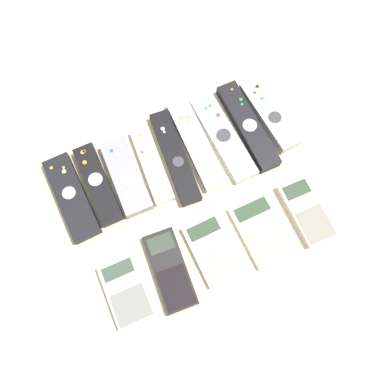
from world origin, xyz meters
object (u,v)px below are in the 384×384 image
Objects in this scene: remote_8 at (270,114)px; calculator_3 at (262,230)px; remote_5 at (196,143)px; remote_6 at (223,136)px; remote_7 at (247,126)px; calculator_1 at (170,270)px; remote_2 at (126,176)px; remote_0 at (72,197)px; calculator_0 at (126,291)px; calculator_2 at (213,250)px; calculator_4 at (307,211)px; remote_1 at (98,184)px; remote_4 at (175,157)px; remote_3 at (152,165)px.

calculator_3 is (-0.13, -0.22, -0.01)m from remote_8.
remote_5 is 0.99× the size of remote_6.
remote_7 is 0.35m from calculator_1.
remote_0 is at bearing 179.36° from remote_2.
remote_2 is 0.78× the size of remote_7.
calculator_0 is (0.04, -0.22, -0.00)m from remote_0.
remote_8 is at bearing 40.74° from calculator_2.
remote_8 is 0.32m from calculator_2.
remote_6 and calculator_4 have the same top height.
remote_1 is 0.17m from remote_4.
remote_6 is at bearing -2.76° from remote_0.
remote_5 is (0.11, 0.01, 0.00)m from remote_3.
remote_3 is 0.96× the size of remote_8.
remote_7 is (0.22, -0.00, 0.00)m from remote_3.
calculator_1 is at bearing 1.84° from calculator_0.
remote_2 is 0.96× the size of remote_3.
remote_1 is 1.37× the size of calculator_2.
remote_7 is 1.18× the size of remote_8.
remote_6 reaches higher than calculator_3.
remote_6 is at bearing 48.73° from calculator_1.
remote_6 is at bearing 178.47° from remote_8.
remote_7 reaches higher than calculator_1.
remote_2 is 0.77× the size of remote_5.
remote_0 is at bearing 123.79° from calculator_1.
remote_3 is at bearing -3.42° from remote_1.
remote_4 is at bearing 178.26° from remote_8.
remote_3 is 0.28m from remote_8.
calculator_1 is (-0.33, -0.22, -0.01)m from remote_8.
remote_5 is at bearing -1.19° from remote_0.
remote_5 is 1.19× the size of remote_8.
remote_6 is 1.40× the size of calculator_1.
remote_2 is 0.92× the size of remote_8.
remote_4 is 0.24m from calculator_1.
calculator_0 is at bearing -179.59° from calculator_4.
remote_4 reaches higher than calculator_4.
calculator_4 is at bearing -84.56° from remote_7.
remote_0 reaches higher than calculator_0.
remote_5 is at bearing 72.46° from calculator_2.
remote_1 is 0.27m from calculator_2.
remote_5 is 1.61× the size of calculator_4.
remote_6 is (0.11, 0.00, -0.00)m from remote_4.
calculator_0 is 0.93× the size of calculator_2.
remote_4 is at bearing 0.46° from remote_3.
remote_0 reaches higher than calculator_3.
calculator_2 is at bearing 1.31° from calculator_0.
remote_3 is 0.17m from remote_6.
calculator_4 is (0.39, -0.00, -0.00)m from calculator_0.
remote_1 is 0.22m from remote_5.
remote_8 is 1.41× the size of calculator_2.
remote_4 reaches higher than calculator_3.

